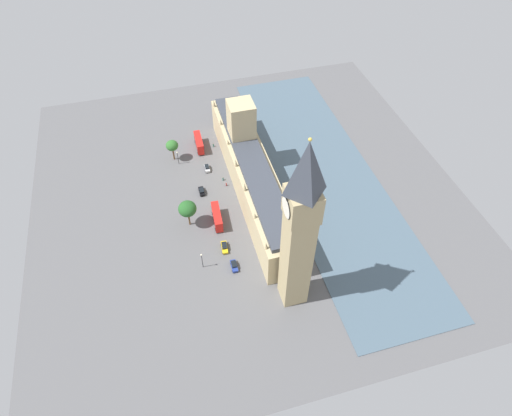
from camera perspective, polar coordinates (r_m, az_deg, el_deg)
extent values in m
plane|color=#565659|center=(155.17, -1.19, 2.22)|extent=(149.78, 149.78, 0.00)
cube|color=#475B6B|center=(162.97, 9.25, 4.26)|extent=(35.53, 134.80, 0.25)
cube|color=tan|center=(150.87, -0.50, 4.13)|extent=(12.20, 79.78, 13.27)
cube|color=tan|center=(156.76, -1.91, 9.52)|extent=(8.74, 8.74, 27.58)
cube|color=#383D47|center=(145.85, -0.52, 6.25)|extent=(9.27, 76.59, 1.60)
cone|color=tan|center=(172.46, -5.61, 13.68)|extent=(1.20, 1.20, 2.98)
cone|color=tan|center=(162.97, -4.74, 11.33)|extent=(1.20, 1.20, 2.27)
cone|color=tan|center=(153.74, -3.77, 8.74)|extent=(1.20, 1.20, 1.87)
cone|color=tan|center=(144.47, -2.71, 6.03)|extent=(1.20, 1.20, 2.80)
cone|color=tan|center=(135.85, -1.52, 2.84)|extent=(1.20, 1.20, 3.07)
cone|color=tan|center=(128.31, -0.18, -0.97)|extent=(1.20, 1.20, 1.90)
cone|color=tan|center=(120.82, 1.33, -4.99)|extent=(1.20, 1.20, 2.43)
cube|color=tan|center=(114.62, 5.33, -6.90)|extent=(6.83, 6.83, 34.99)
cube|color=tan|center=(97.86, 6.20, 0.50)|extent=(7.51, 7.51, 8.36)
cylinder|color=silver|center=(96.82, 4.03, 0.05)|extent=(0.25, 5.19, 5.19)
torus|color=black|center=(96.82, 4.03, 0.05)|extent=(0.24, 5.43, 5.43)
cylinder|color=silver|center=(100.34, 5.45, 2.07)|extent=(5.19, 0.25, 5.19)
torus|color=black|center=(100.34, 5.45, 2.07)|extent=(5.43, 0.24, 5.43)
pyramid|color=#383D47|center=(90.05, 6.77, 5.34)|extent=(7.51, 7.51, 13.98)
sphere|color=gold|center=(85.29, 7.20, 9.01)|extent=(0.80, 0.80, 0.80)
cube|color=red|center=(173.02, -7.58, 8.61)|extent=(2.76, 10.56, 4.20)
cube|color=black|center=(172.97, -7.59, 8.63)|extent=(2.81, 10.16, 0.70)
cylinder|color=black|center=(171.58, -6.94, 7.38)|extent=(0.38, 1.11, 1.10)
cylinder|color=black|center=(171.44, -7.70, 7.25)|extent=(0.38, 1.11, 1.10)
cylinder|color=black|center=(177.27, -7.33, 8.86)|extent=(0.38, 1.11, 1.10)
cylinder|color=black|center=(177.13, -8.07, 8.74)|extent=(0.38, 1.11, 1.10)
cube|color=#B7B7BC|center=(163.99, -6.50, 5.25)|extent=(1.87, 4.18, 0.75)
cube|color=black|center=(163.67, -6.53, 5.47)|extent=(1.54, 2.35, 0.65)
cylinder|color=black|center=(163.32, -6.14, 4.89)|extent=(0.27, 0.69, 0.68)
cylinder|color=black|center=(163.22, -6.69, 4.80)|extent=(0.27, 0.69, 0.68)
cylinder|color=black|center=(165.27, -6.29, 5.50)|extent=(0.27, 0.69, 0.68)
cylinder|color=black|center=(165.17, -6.84, 5.40)|extent=(0.27, 0.69, 0.68)
cube|color=black|center=(155.40, -7.22, 2.21)|extent=(1.85, 4.34, 0.75)
cube|color=black|center=(154.75, -7.23, 2.34)|extent=(1.55, 2.43, 0.65)
cylinder|color=black|center=(156.59, -7.60, 2.41)|extent=(0.25, 0.68, 0.68)
cylinder|color=black|center=(156.69, -7.00, 2.52)|extent=(0.25, 0.68, 0.68)
cylinder|color=black|center=(154.64, -7.42, 1.70)|extent=(0.25, 0.68, 0.68)
cylinder|color=black|center=(154.74, -6.81, 1.82)|extent=(0.25, 0.68, 0.68)
cube|color=red|center=(143.93, -5.19, -1.15)|extent=(3.10, 10.63, 4.20)
cube|color=black|center=(143.87, -5.20, -1.13)|extent=(3.14, 10.23, 0.70)
cylinder|color=black|center=(143.20, -4.46, -2.71)|extent=(0.41, 1.12, 1.10)
cylinder|color=black|center=(143.08, -5.37, -2.86)|extent=(0.41, 1.12, 1.10)
cylinder|color=black|center=(148.00, -4.92, -0.57)|extent=(0.41, 1.12, 1.10)
cylinder|color=black|center=(147.89, -5.79, -0.71)|extent=(0.41, 1.12, 1.10)
cube|color=gold|center=(138.01, -4.21, -5.24)|extent=(2.25, 4.94, 0.75)
cube|color=black|center=(137.60, -4.24, -4.99)|extent=(1.77, 2.81, 0.65)
cylinder|color=black|center=(137.42, -3.77, -5.79)|extent=(0.31, 0.70, 0.68)
cylinder|color=black|center=(137.36, -4.46, -5.89)|extent=(0.31, 0.70, 0.68)
cylinder|color=black|center=(139.27, -3.94, -4.79)|extent=(0.31, 0.70, 0.68)
cylinder|color=black|center=(139.21, -4.62, -4.89)|extent=(0.31, 0.70, 0.68)
cube|color=navy|center=(133.61, -2.93, -7.70)|extent=(1.90, 4.50, 0.75)
cube|color=black|center=(133.16, -2.96, -7.45)|extent=(1.56, 2.54, 0.65)
cylinder|color=black|center=(133.20, -2.45, -8.22)|extent=(0.27, 0.69, 0.68)
cylinder|color=black|center=(133.05, -3.14, -8.35)|extent=(0.27, 0.69, 0.68)
cylinder|color=black|center=(134.80, -2.71, -7.24)|extent=(0.27, 0.69, 0.68)
cylinder|color=black|center=(134.66, -3.39, -7.37)|extent=(0.27, 0.69, 0.68)
cylinder|color=#336B60|center=(174.14, -5.68, 8.28)|extent=(0.65, 0.65, 1.39)
sphere|color=#8C6647|center=(173.62, -5.70, 8.49)|extent=(0.27, 0.27, 0.27)
cube|color=maroon|center=(174.30, -5.65, 8.36)|extent=(0.32, 0.26, 0.25)
cylinder|color=maroon|center=(157.20, -3.96, 3.16)|extent=(0.60, 0.60, 1.27)
sphere|color=beige|center=(156.67, -3.97, 3.36)|extent=(0.24, 0.24, 0.24)
cube|color=gray|center=(157.00, -4.01, 3.11)|extent=(0.28, 0.28, 0.23)
cylinder|color=#336B60|center=(159.26, -4.40, 3.87)|extent=(0.50, 0.50, 1.35)
sphere|color=#8C6647|center=(158.70, -4.42, 4.08)|extent=(0.26, 0.26, 0.26)
cube|color=maroon|center=(159.41, -4.44, 3.95)|extent=(0.32, 0.14, 0.24)
cylinder|color=brown|center=(169.37, -10.89, 7.03)|extent=(0.56, 0.56, 5.01)
ellipsoid|color=#2D6628|center=(166.69, -11.09, 8.14)|extent=(4.66, 4.66, 3.96)
cylinder|color=brown|center=(144.33, -8.87, -1.43)|extent=(0.56, 0.56, 5.46)
ellipsoid|color=#235623|center=(140.66, -9.10, -0.10)|extent=(5.95, 5.95, 5.06)
cylinder|color=black|center=(132.72, -7.15, -7.03)|extent=(0.18, 0.18, 5.95)
sphere|color=#F2EAC6|center=(130.10, -7.28, -6.20)|extent=(0.56, 0.56, 0.56)
cylinder|color=black|center=(166.94, -10.31, 6.50)|extent=(0.18, 0.18, 5.31)
sphere|color=#F2EAC6|center=(165.06, -10.44, 7.27)|extent=(0.56, 0.56, 0.56)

